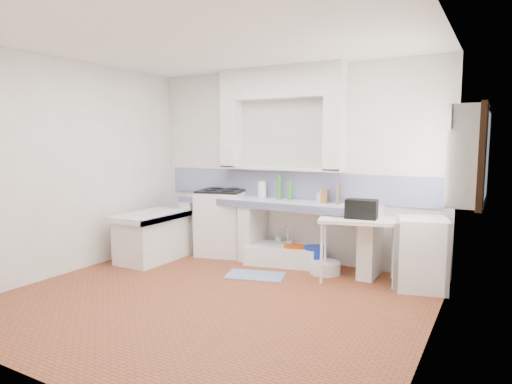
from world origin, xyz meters
The scene contains 36 objects.
floor centered at (0.00, 0.00, 0.00)m, with size 4.50×4.50×0.00m, color brown.
ceiling centered at (0.00, 0.00, 2.80)m, with size 4.50×4.50×0.00m, color white.
wall_back centered at (0.00, 2.00, 1.40)m, with size 4.50×4.50×0.00m, color white.
wall_front centered at (0.00, -2.00, 1.40)m, with size 4.50×4.50×0.00m, color white.
wall_left centered at (-2.25, 0.00, 1.40)m, with size 4.50×4.50×0.00m, color white.
wall_right centered at (2.25, 0.00, 1.40)m, with size 4.50×4.50×0.00m, color white.
alcove_mass centered at (-0.10, 1.88, 2.58)m, with size 1.90×0.25×0.45m, color white.
window_frame centered at (2.42, 1.20, 1.60)m, with size 0.35×0.86×1.06m, color #3B2312.
lace_valance centered at (2.28, 1.20, 1.98)m, with size 0.01×0.84×0.24m, color white.
counter_slab centered at (-0.10, 1.70, 0.86)m, with size 3.00×0.60×0.08m, color white.
counter_lip centered at (-0.10, 1.42, 0.86)m, with size 3.00×0.04×0.10m, color navy.
counter_pier_left centered at (-1.50, 1.70, 0.41)m, with size 0.20×0.55×0.82m, color white.
counter_pier_mid centered at (-0.45, 1.70, 0.41)m, with size 0.20×0.55×0.82m, color white.
counter_pier_right centered at (1.30, 1.70, 0.41)m, with size 0.20×0.55×0.82m, color white.
peninsula_top centered at (-1.70, 0.90, 0.66)m, with size 0.70×1.10×0.08m, color white.
peninsula_base centered at (-1.70, 0.90, 0.31)m, with size 0.60×1.00×0.62m, color white.
peninsula_lip centered at (-1.37, 0.90, 0.66)m, with size 0.04×1.10×0.10m, color navy.
backsplash centered at (0.00, 1.99, 1.10)m, with size 4.27×0.03×0.40m, color navy.
stove centered at (-1.01, 1.71, 0.49)m, with size 0.69×0.66×0.97m, color white.
sink centered at (0.05, 1.68, 0.12)m, with size 0.99×0.54×0.24m, color white.
side_table centered at (1.22, 1.44, 0.40)m, with size 0.95×0.53×0.04m, color white.
fridge centered at (1.96, 1.52, 0.42)m, with size 0.55×0.55×0.85m, color white.
bucket_red centered at (-0.14, 1.59, 0.13)m, with size 0.27×0.27×0.26m, color #AE2840.
bucket_orange centered at (0.25, 1.66, 0.14)m, with size 0.31×0.31×0.29m, color #EF4C00.
bucket_blue centered at (0.54, 1.71, 0.15)m, with size 0.32×0.32×0.30m, color #102BBE.
basin_white centered at (0.75, 1.53, 0.08)m, with size 0.40×0.40×0.16m, color white.
water_bottle_a centered at (-0.11, 1.85, 0.17)m, with size 0.09×0.09×0.34m, color silver.
water_bottle_b centered at (0.12, 1.81, 0.16)m, with size 0.09×0.09×0.32m, color silver.
black_bag centered at (1.24, 1.45, 0.91)m, with size 0.38×0.22×0.24m, color black.
green_bottle_a centered at (-0.09, 1.85, 1.08)m, with size 0.08×0.08×0.36m, color #367D31.
green_bottle_b centered at (0.09, 1.83, 1.05)m, with size 0.06×0.06×0.29m, color #367D31.
knife_block centered at (0.62, 1.82, 0.99)m, with size 0.09×0.07×0.18m, color olive.
cutting_board centered at (0.80, 1.85, 1.04)m, with size 0.02×0.21×0.28m, color olive.
paper_towel centered at (-0.38, 1.85, 1.02)m, with size 0.12×0.12×0.25m, color white.
soap_bottle centered at (0.56, 1.85, 1.00)m, with size 0.09×0.09×0.20m, color white.
rug centered at (0.00, 0.98, 0.01)m, with size 0.75×0.43×0.01m, color navy.
Camera 1 is at (2.76, -3.88, 1.76)m, focal length 30.97 mm.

